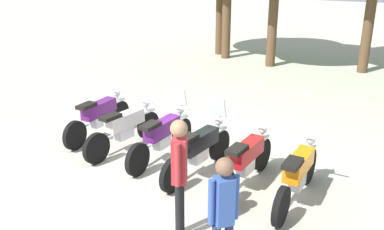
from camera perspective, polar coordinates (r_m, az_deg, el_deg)
ground_plane at (r=8.41m, az=-1.56°, el=-6.81°), size 80.00×80.00×0.00m
motorcycle_0 at (r=9.80m, az=-12.49°, el=-0.12°), size 0.62×2.19×0.99m
motorcycle_1 at (r=9.00m, az=-9.12°, el=-1.70°), size 0.69×2.18×0.99m
motorcycle_2 at (r=8.49m, az=-4.06°, el=-2.76°), size 0.62×2.19×1.37m
motorcycle_3 at (r=7.88m, az=0.96°, el=-4.57°), size 0.68×2.18×1.37m
motorcycle_4 at (r=7.52m, az=7.26°, el=-6.12°), size 0.62×2.19×0.99m
motorcycle_5 at (r=7.23m, az=14.10°, el=-7.74°), size 0.62×2.19×0.99m
person_0 at (r=5.89m, az=-1.72°, el=-7.42°), size 0.31×0.40×1.82m
person_1 at (r=5.19m, az=4.26°, el=-12.82°), size 0.33×0.35×1.69m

